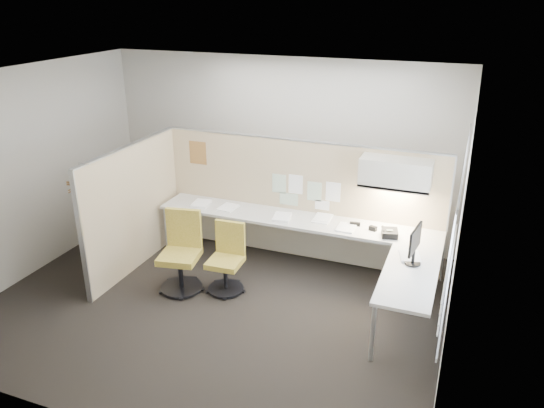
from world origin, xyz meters
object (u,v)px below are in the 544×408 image
at_px(monitor, 415,243).
at_px(phone, 389,233).
at_px(chair_right, 227,260).
at_px(desk, 315,234).
at_px(chair_left, 181,254).

relative_size(monitor, phone, 1.85).
xyz_separation_m(chair_right, monitor, (2.31, 0.16, 0.58)).
relative_size(chair_right, phone, 3.59).
height_order(desk, chair_left, chair_left).
height_order(chair_right, monitor, monitor).
bearing_deg(monitor, chair_left, 104.52).
bearing_deg(chair_right, monitor, 0.69).
relative_size(desk, monitor, 8.67).
xyz_separation_m(chair_right, phone, (1.94, 0.80, 0.36)).
bearing_deg(chair_left, monitor, -4.05).
relative_size(desk, chair_right, 4.45).
height_order(desk, phone, phone).
bearing_deg(phone, monitor, -74.11).
xyz_separation_m(desk, chair_right, (-0.94, -0.79, -0.18)).
bearing_deg(phone, chair_left, -173.43).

